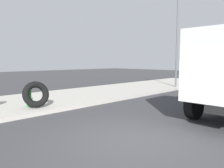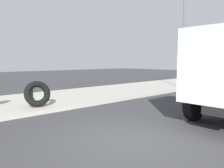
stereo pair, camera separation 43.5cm
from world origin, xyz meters
The scene contains 5 objects.
ground_plane centered at (0.00, 0.00, 0.00)m, with size 80.00×80.00×0.00m, color #38383A.
sidewalk_curb centered at (0.00, 6.50, 0.07)m, with size 36.00×5.00×0.15m, color #ADA89E.
fire_hydrant centered at (-0.24, 5.17, 0.57)m, with size 0.24×0.54×0.79m.
loose_tire centered at (-0.12, 4.77, 0.70)m, with size 1.07×1.07×0.26m, color black.
street_light_pole centered at (10.48, 4.47, 3.28)m, with size 0.12×0.12×6.27m, color #595B5E.
Camera 2 is at (-3.72, -3.84, 2.03)m, focal length 34.93 mm.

